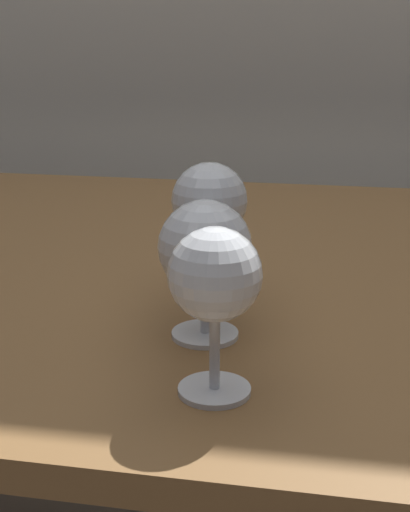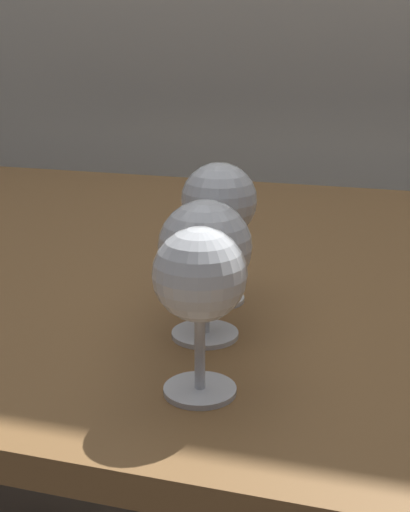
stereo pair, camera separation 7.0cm
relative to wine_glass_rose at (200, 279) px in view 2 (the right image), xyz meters
The scene contains 4 objects.
dining_table 0.41m from the wine_glass_rose, 98.22° to the left, with size 1.57×0.99×0.77m.
wine_glass_rose is the anchor object (origin of this frame).
wine_glass_merlot 0.12m from the wine_glass_rose, 104.46° to the left, with size 0.09×0.09×0.14m.
wine_glass_white 0.22m from the wine_glass_rose, 101.39° to the left, with size 0.08×0.08×0.16m.
Camera 2 is at (0.21, -0.90, 1.07)m, focal length 51.07 mm.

